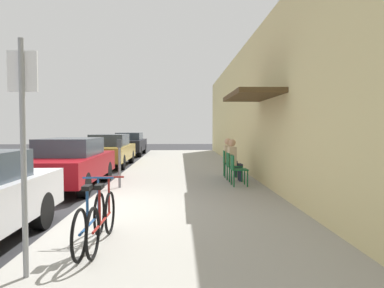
{
  "coord_description": "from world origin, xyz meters",
  "views": [
    {
      "loc": [
        2.09,
        -7.09,
        1.77
      ],
      "look_at": [
        2.58,
        6.46,
        1.12
      ],
      "focal_mm": 32.33,
      "sensor_mm": 36.0,
      "label": 1
    }
  ],
  "objects_px": {
    "bicycle_0": "(102,220)",
    "seated_patron_1": "(234,159)",
    "seated_patron_2": "(230,156)",
    "parking_meter": "(120,160)",
    "parked_car_2": "(109,150)",
    "street_sign": "(23,139)",
    "parked_car_1": "(69,163)",
    "cafe_chair_0": "(237,168)",
    "parked_car_3": "(129,143)",
    "cafe_chair_1": "(232,165)",
    "cafe_chair_2": "(228,162)",
    "bicycle_1": "(91,221)"
  },
  "relations": [
    {
      "from": "bicycle_0",
      "to": "seated_patron_1",
      "type": "xyz_separation_m",
      "value": [
        2.75,
        5.68,
        0.34
      ]
    },
    {
      "from": "seated_patron_2",
      "to": "bicycle_0",
      "type": "bearing_deg",
      "value": -112.64
    },
    {
      "from": "parking_meter",
      "to": "seated_patron_2",
      "type": "height_order",
      "value": "parking_meter"
    },
    {
      "from": "parked_car_2",
      "to": "street_sign",
      "type": "relative_size",
      "value": 1.69
    },
    {
      "from": "parked_car_1",
      "to": "cafe_chair_0",
      "type": "bearing_deg",
      "value": -5.67
    },
    {
      "from": "parked_car_3",
      "to": "cafe_chair_1",
      "type": "bearing_deg",
      "value": -67.54
    },
    {
      "from": "street_sign",
      "to": "bicycle_0",
      "type": "xyz_separation_m",
      "value": [
        0.61,
        1.01,
        -1.16
      ]
    },
    {
      "from": "parked_car_1",
      "to": "cafe_chair_2",
      "type": "xyz_separation_m",
      "value": [
        4.8,
        1.31,
        -0.12
      ]
    },
    {
      "from": "parked_car_2",
      "to": "seated_patron_1",
      "type": "height_order",
      "value": "parked_car_2"
    },
    {
      "from": "cafe_chair_0",
      "to": "cafe_chair_1",
      "type": "xyz_separation_m",
      "value": [
        0.0,
        0.88,
        0.0
      ]
    },
    {
      "from": "parked_car_3",
      "to": "parked_car_2",
      "type": "bearing_deg",
      "value": -90.0
    },
    {
      "from": "cafe_chair_1",
      "to": "seated_patron_2",
      "type": "bearing_deg",
      "value": 86.21
    },
    {
      "from": "bicycle_1",
      "to": "street_sign",
      "type": "bearing_deg",
      "value": -116.36
    },
    {
      "from": "parking_meter",
      "to": "seated_patron_2",
      "type": "distance_m",
      "value": 3.83
    },
    {
      "from": "parking_meter",
      "to": "cafe_chair_0",
      "type": "height_order",
      "value": "parking_meter"
    },
    {
      "from": "street_sign",
      "to": "bicycle_1",
      "type": "distance_m",
      "value": 1.56
    },
    {
      "from": "parking_meter",
      "to": "bicycle_0",
      "type": "height_order",
      "value": "parking_meter"
    },
    {
      "from": "parking_meter",
      "to": "cafe_chair_2",
      "type": "distance_m",
      "value": 3.79
    },
    {
      "from": "seated_patron_2",
      "to": "parking_meter",
      "type": "bearing_deg",
      "value": -149.75
    },
    {
      "from": "bicycle_0",
      "to": "cafe_chair_0",
      "type": "bearing_deg",
      "value": 60.78
    },
    {
      "from": "parking_meter",
      "to": "bicycle_1",
      "type": "xyz_separation_m",
      "value": [
        0.42,
        -4.73,
        -0.41
      ]
    },
    {
      "from": "parked_car_1",
      "to": "parked_car_3",
      "type": "distance_m",
      "value": 12.0
    },
    {
      "from": "bicycle_0",
      "to": "seated_patron_2",
      "type": "xyz_separation_m",
      "value": [
        2.75,
        6.59,
        0.34
      ]
    },
    {
      "from": "parking_meter",
      "to": "seated_patron_2",
      "type": "relative_size",
      "value": 1.02
    },
    {
      "from": "cafe_chair_0",
      "to": "parked_car_2",
      "type": "bearing_deg",
      "value": 127.69
    },
    {
      "from": "bicycle_0",
      "to": "parked_car_2",
      "type": "bearing_deg",
      "value": 100.84
    },
    {
      "from": "parking_meter",
      "to": "bicycle_0",
      "type": "xyz_separation_m",
      "value": [
        0.56,
        -4.66,
        -0.41
      ]
    },
    {
      "from": "parked_car_3",
      "to": "bicycle_1",
      "type": "distance_m",
      "value": 17.47
    },
    {
      "from": "bicycle_0",
      "to": "seated_patron_2",
      "type": "relative_size",
      "value": 1.33
    },
    {
      "from": "seated_patron_1",
      "to": "seated_patron_2",
      "type": "xyz_separation_m",
      "value": [
        -0.0,
        0.9,
        0.0
      ]
    },
    {
      "from": "bicycle_0",
      "to": "cafe_chair_2",
      "type": "bearing_deg",
      "value": 67.81
    },
    {
      "from": "seated_patron_1",
      "to": "cafe_chair_2",
      "type": "distance_m",
      "value": 0.93
    },
    {
      "from": "seated_patron_2",
      "to": "cafe_chair_1",
      "type": "bearing_deg",
      "value": -93.79
    },
    {
      "from": "parked_car_1",
      "to": "cafe_chair_2",
      "type": "relative_size",
      "value": 5.06
    },
    {
      "from": "cafe_chair_0",
      "to": "parking_meter",
      "type": "bearing_deg",
      "value": -177.42
    },
    {
      "from": "bicycle_0",
      "to": "bicycle_1",
      "type": "height_order",
      "value": "same"
    },
    {
      "from": "seated_patron_1",
      "to": "cafe_chair_2",
      "type": "xyz_separation_m",
      "value": [
        -0.06,
        0.91,
        -0.19
      ]
    },
    {
      "from": "parked_car_3",
      "to": "cafe_chair_0",
      "type": "bearing_deg",
      "value": -68.97
    },
    {
      "from": "parking_meter",
      "to": "cafe_chair_2",
      "type": "relative_size",
      "value": 1.52
    },
    {
      "from": "bicycle_1",
      "to": "cafe_chair_1",
      "type": "distance_m",
      "value": 6.42
    },
    {
      "from": "parked_car_2",
      "to": "cafe_chair_2",
      "type": "bearing_deg",
      "value": -42.68
    },
    {
      "from": "parked_car_3",
      "to": "bicycle_0",
      "type": "height_order",
      "value": "parked_car_3"
    },
    {
      "from": "street_sign",
      "to": "bicycle_0",
      "type": "height_order",
      "value": "street_sign"
    },
    {
      "from": "bicycle_1",
      "to": "cafe_chair_1",
      "type": "height_order",
      "value": "bicycle_1"
    },
    {
      "from": "parked_car_2",
      "to": "cafe_chair_1",
      "type": "bearing_deg",
      "value": -48.03
    },
    {
      "from": "bicycle_1",
      "to": "cafe_chair_1",
      "type": "xyz_separation_m",
      "value": [
        2.83,
        5.76,
        0.14
      ]
    },
    {
      "from": "parked_car_1",
      "to": "seated_patron_2",
      "type": "distance_m",
      "value": 5.03
    },
    {
      "from": "cafe_chair_1",
      "to": "cafe_chair_2",
      "type": "distance_m",
      "value": 0.91
    },
    {
      "from": "parked_car_2",
      "to": "cafe_chair_0",
      "type": "distance_m",
      "value": 7.85
    },
    {
      "from": "cafe_chair_1",
      "to": "cafe_chair_2",
      "type": "relative_size",
      "value": 1.0
    }
  ]
}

